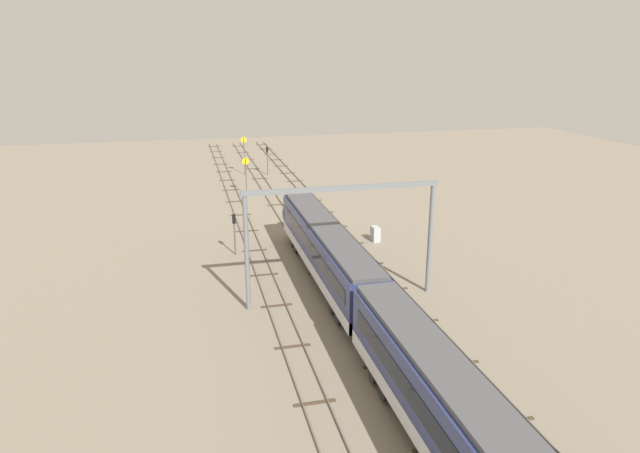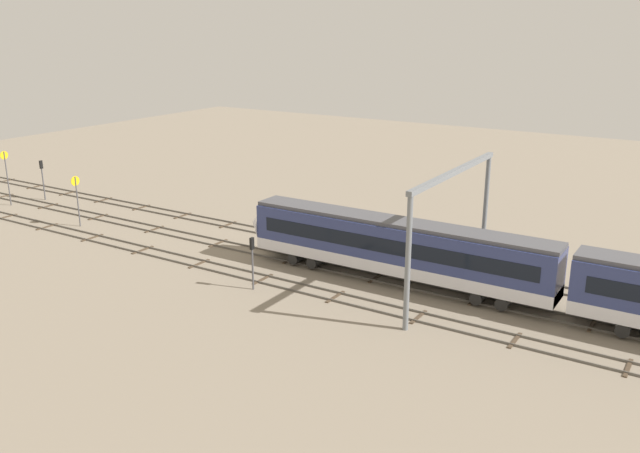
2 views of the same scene
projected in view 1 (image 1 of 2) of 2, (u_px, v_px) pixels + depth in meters
The scene contains 11 objects.
ground_plane at pixel (311, 258), 54.11m from camera, with size 159.26×159.26×0.00m, color gray.
track_near_foreground at pixel (361, 253), 55.19m from camera, with size 143.26×2.40×0.16m.
track_with_train at pixel (311, 257), 54.09m from camera, with size 143.26×2.40×0.16m.
track_middle at pixel (259, 262), 52.98m from camera, with size 143.26×2.40×0.16m.
train at pixel (457, 427), 25.63m from camera, with size 75.20×3.24×4.80m.
overhead_gantry at pixel (342, 219), 43.09m from camera, with size 0.40×15.18×9.22m.
speed_sign_near_foreground at pixel (246, 170), 77.39m from camera, with size 0.14×0.95×4.98m.
speed_sign_far_trackside at pixel (244, 151), 89.42m from camera, with size 0.14×0.90×5.94m.
signal_light_trackside_approach at pixel (234, 228), 54.27m from camera, with size 0.31×0.32×4.03m.
signal_light_trackside_departure at pixel (267, 156), 89.43m from camera, with size 0.31×0.32×4.45m.
relay_cabinet at pixel (375, 234), 58.77m from camera, with size 1.27×0.73×1.51m.
Camera 1 is at (-49.58, 11.11, 18.86)m, focal length 32.05 mm.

